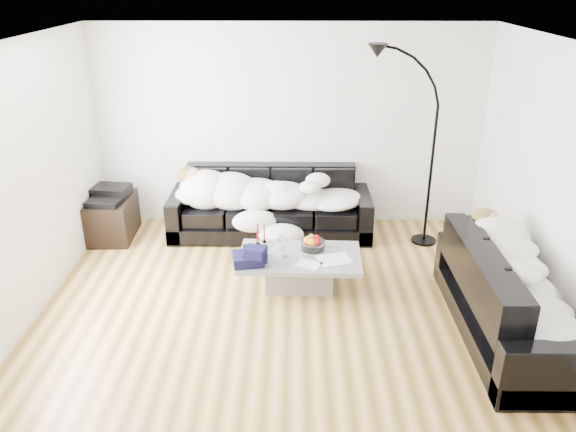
{
  "coord_description": "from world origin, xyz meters",
  "views": [
    {
      "loc": [
        0.06,
        -4.84,
        3.15
      ],
      "look_at": [
        0.0,
        0.3,
        0.9
      ],
      "focal_mm": 35.0,
      "sensor_mm": 36.0,
      "label": 1
    }
  ],
  "objects_px": {
    "candle_left": "(258,234)",
    "candle_right": "(264,233)",
    "sleeper_right": "(517,274)",
    "sleeper_back": "(270,189)",
    "floor_lamp": "(432,161)",
    "wine_glass_a": "(281,243)",
    "av_cabinet": "(112,218)",
    "sofa_right": "(513,294)",
    "shoes": "(473,299)",
    "fruit_bowl": "(313,242)",
    "stereo": "(109,194)",
    "coffee_table": "(300,271)",
    "wine_glass_b": "(270,249)",
    "wine_glass_c": "(285,249)",
    "sofa_back": "(270,203)"
  },
  "relations": [
    {
      "from": "candle_left",
      "to": "candle_right",
      "type": "height_order",
      "value": "candle_left"
    },
    {
      "from": "sleeper_right",
      "to": "sleeper_back",
      "type": "bearing_deg",
      "value": 47.27
    },
    {
      "from": "floor_lamp",
      "to": "candle_right",
      "type": "bearing_deg",
      "value": -143.47
    },
    {
      "from": "wine_glass_a",
      "to": "av_cabinet",
      "type": "xyz_separation_m",
      "value": [
        -2.18,
        1.09,
        -0.2
      ]
    },
    {
      "from": "sofa_right",
      "to": "shoes",
      "type": "bearing_deg",
      "value": 17.57
    },
    {
      "from": "fruit_bowl",
      "to": "candle_right",
      "type": "distance_m",
      "value": 0.56
    },
    {
      "from": "fruit_bowl",
      "to": "stereo",
      "type": "relative_size",
      "value": 0.58
    },
    {
      "from": "sofa_right",
      "to": "sleeper_back",
      "type": "relative_size",
      "value": 0.98
    },
    {
      "from": "fruit_bowl",
      "to": "candle_right",
      "type": "relative_size",
      "value": 1.16
    },
    {
      "from": "candle_left",
      "to": "stereo",
      "type": "distance_m",
      "value": 2.16
    },
    {
      "from": "stereo",
      "to": "coffee_table",
      "type": "bearing_deg",
      "value": -20.62
    },
    {
      "from": "sleeper_back",
      "to": "fruit_bowl",
      "type": "bearing_deg",
      "value": -66.12
    },
    {
      "from": "wine_glass_a",
      "to": "sleeper_back",
      "type": "bearing_deg",
      "value": 98.09
    },
    {
      "from": "sleeper_right",
      "to": "shoes",
      "type": "relative_size",
      "value": 4.26
    },
    {
      "from": "sofa_right",
      "to": "wine_glass_b",
      "type": "distance_m",
      "value": 2.41
    },
    {
      "from": "sofa_right",
      "to": "wine_glass_a",
      "type": "xyz_separation_m",
      "value": [
        -2.15,
        0.98,
        0.03
      ]
    },
    {
      "from": "fruit_bowl",
      "to": "candle_right",
      "type": "height_order",
      "value": "candle_right"
    },
    {
      "from": "shoes",
      "to": "floor_lamp",
      "type": "bearing_deg",
      "value": 91.04
    },
    {
      "from": "sleeper_right",
      "to": "fruit_bowl",
      "type": "xyz_separation_m",
      "value": [
        -1.81,
        0.99,
        -0.19
      ]
    },
    {
      "from": "sofa_right",
      "to": "shoes",
      "type": "height_order",
      "value": "sofa_right"
    },
    {
      "from": "candle_right",
      "to": "floor_lamp",
      "type": "height_order",
      "value": "floor_lamp"
    },
    {
      "from": "stereo",
      "to": "floor_lamp",
      "type": "bearing_deg",
      "value": 5.14
    },
    {
      "from": "wine_glass_c",
      "to": "av_cabinet",
      "type": "bearing_deg",
      "value": 150.6
    },
    {
      "from": "wine_glass_a",
      "to": "shoes",
      "type": "distance_m",
      "value": 2.08
    },
    {
      "from": "candle_right",
      "to": "fruit_bowl",
      "type": "bearing_deg",
      "value": -16.51
    },
    {
      "from": "sleeper_back",
      "to": "candle_right",
      "type": "distance_m",
      "value": 1.0
    },
    {
      "from": "sleeper_back",
      "to": "shoes",
      "type": "height_order",
      "value": "sleeper_back"
    },
    {
      "from": "sleeper_back",
      "to": "wine_glass_a",
      "type": "distance_m",
      "value": 1.19
    },
    {
      "from": "coffee_table",
      "to": "wine_glass_b",
      "type": "relative_size",
      "value": 8.25
    },
    {
      "from": "sofa_back",
      "to": "stereo",
      "type": "height_order",
      "value": "sofa_back"
    },
    {
      "from": "candle_right",
      "to": "shoes",
      "type": "bearing_deg",
      "value": -15.93
    },
    {
      "from": "candle_left",
      "to": "wine_glass_c",
      "type": "bearing_deg",
      "value": -42.09
    },
    {
      "from": "wine_glass_b",
      "to": "floor_lamp",
      "type": "bearing_deg",
      "value": 30.97
    },
    {
      "from": "sofa_back",
      "to": "sleeper_right",
      "type": "bearing_deg",
      "value": -43.39
    },
    {
      "from": "sofa_back",
      "to": "wine_glass_b",
      "type": "xyz_separation_m",
      "value": [
        0.05,
        -1.37,
        0.04
      ]
    },
    {
      "from": "wine_glass_b",
      "to": "candle_left",
      "type": "distance_m",
      "value": 0.3
    },
    {
      "from": "sofa_right",
      "to": "wine_glass_a",
      "type": "height_order",
      "value": "sofa_right"
    },
    {
      "from": "wine_glass_c",
      "to": "wine_glass_b",
      "type": "bearing_deg",
      "value": 174.63
    },
    {
      "from": "wine_glass_c",
      "to": "floor_lamp",
      "type": "relative_size",
      "value": 0.09
    },
    {
      "from": "sofa_back",
      "to": "fruit_bowl",
      "type": "relative_size",
      "value": 9.93
    },
    {
      "from": "fruit_bowl",
      "to": "coffee_table",
      "type": "bearing_deg",
      "value": -133.09
    },
    {
      "from": "sofa_right",
      "to": "coffee_table",
      "type": "relative_size",
      "value": 1.64
    },
    {
      "from": "candle_left",
      "to": "candle_right",
      "type": "distance_m",
      "value": 0.1
    },
    {
      "from": "coffee_table",
      "to": "candle_left",
      "type": "bearing_deg",
      "value": 151.95
    },
    {
      "from": "wine_glass_a",
      "to": "candle_left",
      "type": "xyz_separation_m",
      "value": [
        -0.26,
        0.11,
        0.05
      ]
    },
    {
      "from": "sofa_back",
      "to": "candle_left",
      "type": "relative_size",
      "value": 9.88
    },
    {
      "from": "candle_right",
      "to": "av_cabinet",
      "type": "height_order",
      "value": "candle_right"
    },
    {
      "from": "sleeper_right",
      "to": "coffee_table",
      "type": "xyz_separation_m",
      "value": [
        -1.95,
        0.84,
        -0.45
      ]
    },
    {
      "from": "coffee_table",
      "to": "stereo",
      "type": "relative_size",
      "value": 2.94
    },
    {
      "from": "av_cabinet",
      "to": "floor_lamp",
      "type": "xyz_separation_m",
      "value": [
        3.97,
        -0.1,
        0.8
      ]
    }
  ]
}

